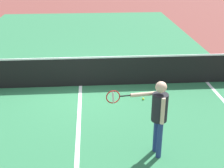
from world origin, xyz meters
TOP-DOWN VIEW (x-y plane):
  - ground_plane at (0.00, 0.00)m, footprint 60.00×60.00m
  - court_surface_inbounds at (0.00, 0.00)m, footprint 10.62×24.40m
  - line_center_service at (0.00, -3.20)m, footprint 0.10×6.40m
  - net at (0.00, 0.00)m, footprint 11.16×0.09m
  - player_near at (1.65, -3.66)m, footprint 1.22×0.42m
  - tennis_ball_near_net at (1.82, -1.12)m, footprint 0.07×0.07m

SIDE VIEW (x-z plane):
  - ground_plane at x=0.00m, z-range 0.00..0.00m
  - court_surface_inbounds at x=0.00m, z-range 0.00..0.00m
  - line_center_service at x=0.00m, z-range 0.00..0.01m
  - tennis_ball_near_net at x=1.82m, z-range 0.00..0.07m
  - net at x=0.00m, z-range -0.04..1.03m
  - player_near at x=1.65m, z-range 0.20..1.87m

